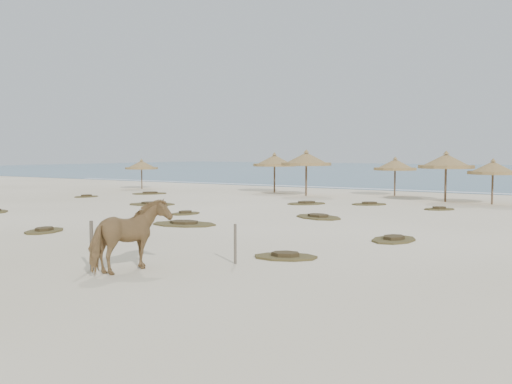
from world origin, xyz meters
TOP-DOWN VIEW (x-y plane):
  - ground at (0.00, 0.00)m, footprint 160.00×160.00m
  - ocean at (0.00, 75.00)m, footprint 200.00×100.00m
  - foam_line at (0.00, 26.00)m, footprint 70.00×0.60m
  - palapa_0 at (-17.42, 16.54)m, footprint 2.71×2.71m
  - palapa_1 at (-6.44, 18.74)m, footprint 4.01×4.01m
  - palapa_2 at (-3.04, 17.19)m, footprint 4.03×4.03m
  - palapa_3 at (1.93, 20.38)m, footprint 3.37×3.37m
  - palapa_4 at (5.99, 17.50)m, footprint 3.99×3.99m
  - palapa_5 at (8.61, 17.27)m, footprint 3.32×3.32m
  - horse at (4.74, -6.61)m, footprint 1.06×2.12m
  - fence_post_near at (3.85, -7.03)m, footprint 0.10×0.10m
  - fence_post_far at (6.31, -4.41)m, footprint 0.08×0.08m
  - scrub_1 at (-7.17, 6.77)m, footprint 3.07×2.61m
  - scrub_2 at (-2.48, 4.08)m, footprint 1.19×1.67m
  - scrub_3 at (3.42, 6.14)m, footprint 2.97×2.59m
  - scrub_4 at (8.46, 1.62)m, footprint 1.39×2.07m
  - scrub_6 at (-12.97, 12.75)m, footprint 2.68×2.90m
  - scrub_7 at (2.95, 13.33)m, footprint 2.33×2.33m
  - scrub_8 at (-14.51, 8.49)m, footprint 1.33×1.80m
  - scrub_9 at (0.01, 1.02)m, footprint 3.02×2.31m
  - scrub_10 at (6.95, 12.66)m, footprint 1.87×1.88m
  - scrub_11 at (-2.97, -3.31)m, footprint 1.69×2.07m
  - scrub_12 at (7.00, -2.99)m, footprint 2.09×1.76m
  - scrub_13 at (-0.16, 11.80)m, footprint 2.52×2.73m

SIDE VIEW (x-z plane):
  - ground at x=0.00m, z-range 0.00..0.00m
  - ocean at x=0.00m, z-range 0.00..0.01m
  - foam_line at x=0.00m, z-range 0.00..0.01m
  - scrub_3 at x=3.42m, z-range -0.03..0.13m
  - scrub_4 at x=8.46m, z-range -0.03..0.13m
  - scrub_1 at x=-7.17m, z-range -0.03..0.13m
  - scrub_2 at x=-2.48m, z-range -0.03..0.13m
  - scrub_6 at x=-12.97m, z-range -0.03..0.13m
  - scrub_7 at x=2.95m, z-range -0.03..0.13m
  - scrub_8 at x=-14.51m, z-range -0.03..0.13m
  - scrub_9 at x=0.01m, z-range -0.03..0.13m
  - scrub_10 at x=6.95m, z-range -0.03..0.13m
  - scrub_11 at x=-2.97m, z-range -0.03..0.13m
  - scrub_12 at x=7.00m, z-range -0.03..0.13m
  - scrub_13 at x=-0.16m, z-range -0.03..0.13m
  - fence_post_far at x=6.31m, z-range 0.00..1.04m
  - fence_post_near at x=3.85m, z-range 0.00..1.23m
  - horse at x=4.74m, z-range 0.00..1.75m
  - palapa_0 at x=-17.42m, z-range 0.66..3.06m
  - palapa_5 at x=8.61m, z-range 0.71..3.29m
  - palapa_3 at x=1.93m, z-range 0.72..3.35m
  - palapa_1 at x=-6.44m, z-range 0.80..3.71m
  - palapa_4 at x=5.99m, z-range 0.83..3.85m
  - palapa_2 at x=-3.04m, z-range 0.86..3.96m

